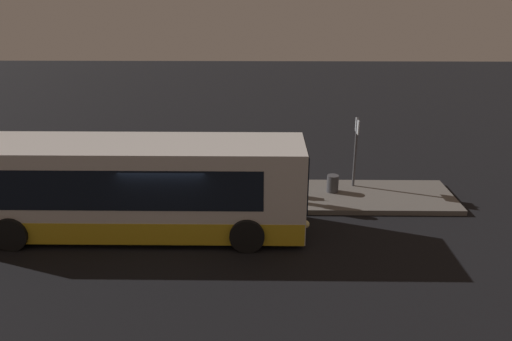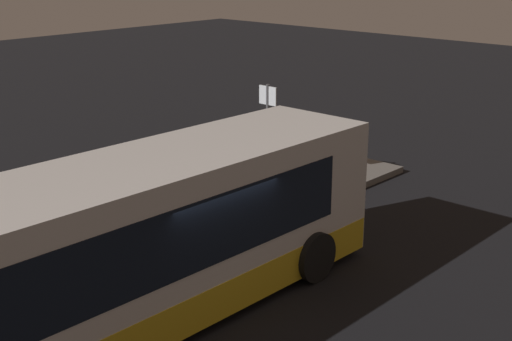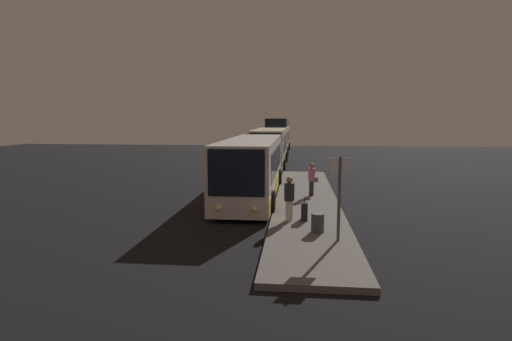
{
  "view_description": "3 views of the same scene",
  "coord_description": "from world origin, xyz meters",
  "px_view_note": "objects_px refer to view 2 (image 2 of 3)",
  "views": [
    {
      "loc": [
        2.9,
        -14.16,
        7.46
      ],
      "look_at": [
        2.69,
        0.9,
        1.91
      ],
      "focal_mm": 35.0,
      "sensor_mm": 36.0,
      "label": 1
    },
    {
      "loc": [
        -8.07,
        -9.06,
        6.53
      ],
      "look_at": [
        2.69,
        0.9,
        1.91
      ],
      "focal_mm": 50.0,
      "sensor_mm": 36.0,
      "label": 2
    },
    {
      "loc": [
        18.95,
        2.56,
        4.07
      ],
      "look_at": [
        2.69,
        0.9,
        1.91
      ],
      "focal_mm": 28.0,
      "sensor_mm": 36.0,
      "label": 3
    }
  ],
  "objects_px": {
    "bus_lead": "(125,251)",
    "passenger_waiting": "(252,178)",
    "sign_post": "(268,120)",
    "trash_bin": "(262,178)",
    "passenger_boarding": "(48,224)",
    "suitcase": "(232,195)"
  },
  "relations": [
    {
      "from": "bus_lead",
      "to": "suitcase",
      "type": "xyz_separation_m",
      "value": [
        5.26,
        2.59,
        -0.97
      ]
    },
    {
      "from": "bus_lead",
      "to": "sign_post",
      "type": "xyz_separation_m",
      "value": [
        7.73,
        3.61,
        0.38
      ]
    },
    {
      "from": "bus_lead",
      "to": "passenger_waiting",
      "type": "distance_m",
      "value": 5.75
    },
    {
      "from": "bus_lead",
      "to": "passenger_boarding",
      "type": "xyz_separation_m",
      "value": [
        0.32,
        3.04,
        -0.43
      ]
    },
    {
      "from": "passenger_boarding",
      "to": "suitcase",
      "type": "relative_size",
      "value": 1.77
    },
    {
      "from": "passenger_waiting",
      "to": "trash_bin",
      "type": "height_order",
      "value": "passenger_waiting"
    },
    {
      "from": "sign_post",
      "to": "trash_bin",
      "type": "xyz_separation_m",
      "value": [
        -0.89,
        -0.61,
        -1.36
      ]
    },
    {
      "from": "trash_bin",
      "to": "sign_post",
      "type": "bearing_deg",
      "value": 34.37
    },
    {
      "from": "passenger_boarding",
      "to": "passenger_waiting",
      "type": "xyz_separation_m",
      "value": [
        5.05,
        -1.03,
        0.02
      ]
    },
    {
      "from": "passenger_waiting",
      "to": "suitcase",
      "type": "height_order",
      "value": "passenger_waiting"
    },
    {
      "from": "suitcase",
      "to": "passenger_waiting",
      "type": "bearing_deg",
      "value": -78.48
    },
    {
      "from": "suitcase",
      "to": "trash_bin",
      "type": "height_order",
      "value": "suitcase"
    },
    {
      "from": "bus_lead",
      "to": "trash_bin",
      "type": "distance_m",
      "value": 7.54
    },
    {
      "from": "sign_post",
      "to": "trash_bin",
      "type": "bearing_deg",
      "value": -145.63
    },
    {
      "from": "trash_bin",
      "to": "passenger_waiting",
      "type": "bearing_deg",
      "value": -145.75
    },
    {
      "from": "passenger_boarding",
      "to": "trash_bin",
      "type": "bearing_deg",
      "value": -45.98
    },
    {
      "from": "bus_lead",
      "to": "trash_bin",
      "type": "height_order",
      "value": "bus_lead"
    },
    {
      "from": "bus_lead",
      "to": "suitcase",
      "type": "height_order",
      "value": "bus_lead"
    },
    {
      "from": "bus_lead",
      "to": "passenger_waiting",
      "type": "height_order",
      "value": "bus_lead"
    },
    {
      "from": "passenger_boarding",
      "to": "passenger_waiting",
      "type": "relative_size",
      "value": 0.96
    },
    {
      "from": "bus_lead",
      "to": "passenger_boarding",
      "type": "distance_m",
      "value": 3.09
    },
    {
      "from": "bus_lead",
      "to": "suitcase",
      "type": "distance_m",
      "value": 5.94
    }
  ]
}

